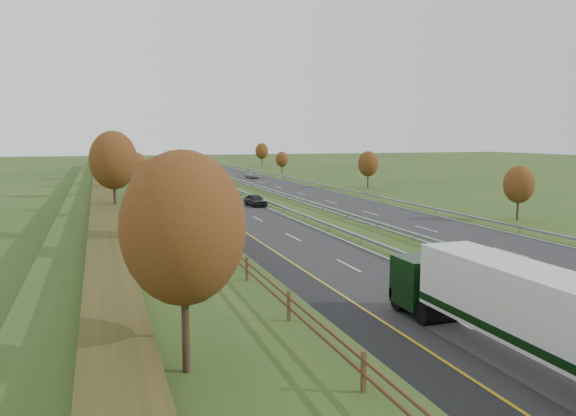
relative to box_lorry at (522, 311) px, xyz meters
name	(u,v)px	position (x,y,z in m)	size (l,w,h in m)	color
ground	(265,198)	(7.70, 62.23, -2.33)	(400.00, 400.00, 0.00)	#2B4418
near_carriageway	(205,197)	(-0.30, 67.23, -2.31)	(10.50, 200.00, 0.04)	black
far_carriageway	(307,193)	(16.20, 67.23, -2.31)	(10.50, 200.00, 0.04)	black
hard_shoulder	(181,197)	(-4.05, 67.23, -2.31)	(3.00, 200.00, 0.04)	black
lane_markings	(246,195)	(6.10, 67.11, -2.28)	(26.75, 200.00, 0.01)	silver
embankment_left	(116,193)	(-13.30, 67.23, -1.33)	(12.00, 200.00, 2.00)	#2B4418
hedge_left	(101,183)	(-15.30, 67.23, 0.22)	(2.20, 180.00, 1.10)	#333515
fence_left	(148,180)	(-8.80, 66.82, 0.40)	(0.12, 189.06, 1.20)	#422B19
median_barrier_near	(242,192)	(5.40, 67.23, -1.72)	(0.32, 200.00, 0.71)	gray
median_barrier_far	(273,191)	(10.50, 67.23, -1.72)	(0.32, 200.00, 0.71)	gray
outer_barrier_far	(340,188)	(22.00, 67.23, -1.71)	(0.32, 200.00, 0.71)	gray
trees_left	(118,157)	(-12.94, 63.86, 4.04)	(6.64, 164.30, 7.66)	#2D2116
trees_far	(317,159)	(29.49, 96.45, 1.92)	(8.45, 118.60, 7.12)	#2D2116
box_lorry	(522,311)	(0.00, 0.00, 0.00)	(2.58, 16.28, 4.06)	black
road_tanker	(169,169)	(-0.41, 112.02, -0.47)	(2.40, 11.22, 3.46)	silver
car_dark_near	(256,200)	(3.83, 53.45, -1.51)	(1.85, 4.59, 1.57)	black
car_silver_mid	(195,189)	(-1.12, 72.15, -1.56)	(1.55, 4.46, 1.47)	#BCBDC1
car_small_far	(158,167)	(-0.50, 136.60, -1.50)	(2.23, 5.48, 1.59)	#151D43
car_oncoming	(252,175)	(16.29, 101.55, -1.57)	(2.38, 5.17, 1.44)	#AAAAAF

